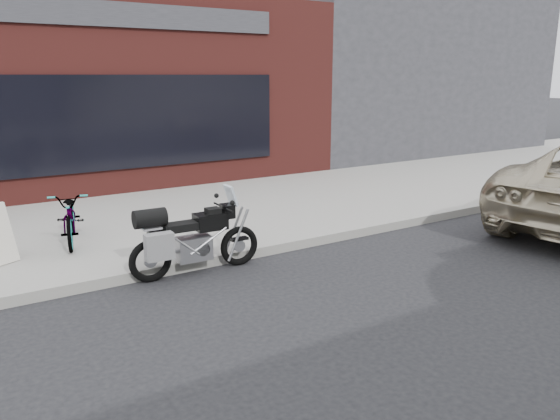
% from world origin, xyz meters
% --- Properties ---
extents(ground, '(120.00, 120.00, 0.00)m').
position_xyz_m(ground, '(0.00, 0.00, 0.00)').
color(ground, black).
rests_on(ground, ground).
extents(near_sidewalk, '(44.00, 6.00, 0.15)m').
position_xyz_m(near_sidewalk, '(0.00, 7.00, 0.07)').
color(near_sidewalk, gray).
rests_on(near_sidewalk, ground).
extents(storefront, '(14.00, 10.07, 4.50)m').
position_xyz_m(storefront, '(-2.00, 13.98, 2.25)').
color(storefront, maroon).
rests_on(storefront, ground).
extents(neighbour_building, '(10.00, 10.00, 6.00)m').
position_xyz_m(neighbour_building, '(10.00, 14.00, 3.00)').
color(neighbour_building, '#2C2C31').
rests_on(neighbour_building, ground).
extents(motorcycle, '(1.90, 0.61, 1.20)m').
position_xyz_m(motorcycle, '(-1.39, 3.88, 0.52)').
color(motorcycle, black).
rests_on(motorcycle, ground).
extents(bicycle_front, '(0.91, 1.68, 0.84)m').
position_xyz_m(bicycle_front, '(-2.50, 5.84, 0.57)').
color(bicycle_front, gray).
rests_on(bicycle_front, near_sidewalk).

